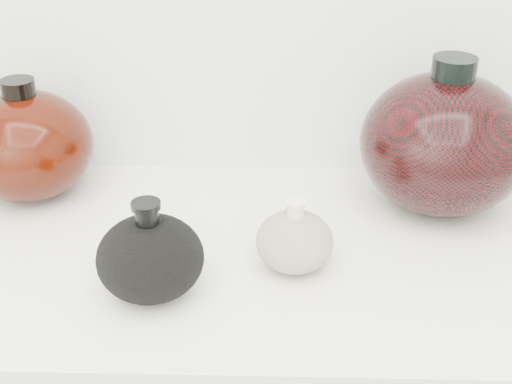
{
  "coord_description": "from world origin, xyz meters",
  "views": [
    {
      "loc": [
        0.05,
        0.12,
        1.45
      ],
      "look_at": [
        0.03,
        0.92,
        1.01
      ],
      "focal_mm": 50.0,
      "sensor_mm": 36.0,
      "label": 1
    }
  ],
  "objects_px": {
    "black_gourd_vase": "(150,257)",
    "left_round_pot": "(28,145)",
    "right_round_pot": "(444,143)",
    "cream_gourd_vase": "(295,241)"
  },
  "relations": [
    {
      "from": "black_gourd_vase",
      "to": "left_round_pot",
      "type": "bearing_deg",
      "value": 131.86
    },
    {
      "from": "right_round_pot",
      "to": "black_gourd_vase",
      "type": "bearing_deg",
      "value": -150.01
    },
    {
      "from": "cream_gourd_vase",
      "to": "right_round_pot",
      "type": "relative_size",
      "value": 0.39
    },
    {
      "from": "left_round_pot",
      "to": "right_round_pot",
      "type": "bearing_deg",
      "value": -1.87
    },
    {
      "from": "left_round_pot",
      "to": "black_gourd_vase",
      "type": "bearing_deg",
      "value": -48.14
    },
    {
      "from": "black_gourd_vase",
      "to": "left_round_pot",
      "type": "xyz_separation_m",
      "value": [
        -0.23,
        0.25,
        0.03
      ]
    },
    {
      "from": "cream_gourd_vase",
      "to": "left_round_pot",
      "type": "distance_m",
      "value": 0.45
    },
    {
      "from": "black_gourd_vase",
      "to": "right_round_pot",
      "type": "xyz_separation_m",
      "value": [
        0.4,
        0.23,
        0.05
      ]
    },
    {
      "from": "black_gourd_vase",
      "to": "right_round_pot",
      "type": "height_order",
      "value": "right_round_pot"
    },
    {
      "from": "cream_gourd_vase",
      "to": "left_round_pot",
      "type": "height_order",
      "value": "left_round_pot"
    }
  ]
}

